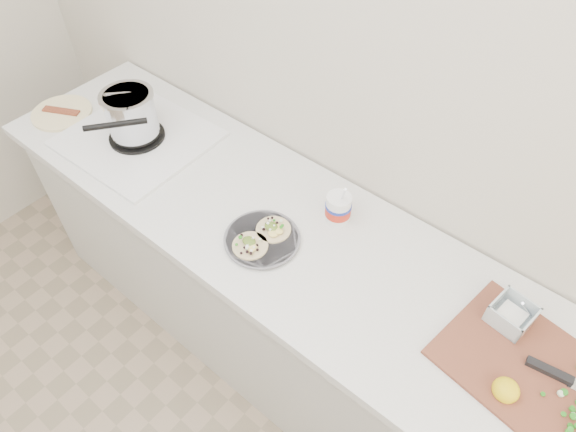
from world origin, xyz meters
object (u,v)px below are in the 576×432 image
Objects in this scene: stove at (134,123)px; tub at (339,206)px; cutboard at (537,367)px; bacon_plate at (62,113)px; taco_plate at (262,237)px.

tub is at bearing 9.07° from stove.
cutboard is 2.22× the size of bacon_plate.
tub is at bearing 11.89° from bacon_plate.
tub is (0.14, 0.24, 0.05)m from taco_plate.
stove reaches higher than cutboard.
taco_plate is 0.46× the size of cutboard.
tub is at bearing 60.39° from taco_plate.
taco_plate is 0.90m from cutboard.
taco_plate reaches higher than bacon_plate.
bacon_plate is (-1.12, -0.02, -0.01)m from taco_plate.
cutboard is (0.75, -0.11, -0.05)m from tub.
stove is 1.01× the size of cutboard.
stove is 2.76× the size of tub.
stove is 1.63m from cutboard.
taco_plate is 1.12m from bacon_plate.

